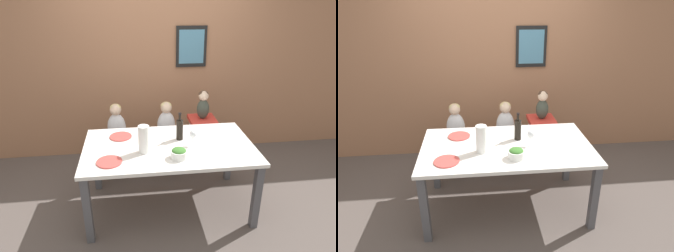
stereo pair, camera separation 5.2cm
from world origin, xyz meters
The scene contains 15 objects.
ground_plane centered at (0.00, 0.00, 0.00)m, with size 14.00×14.00×0.00m, color #564C47.
wall_back centered at (0.00, 1.35, 1.35)m, with size 10.00×0.09×2.70m.
dining_table centered at (0.00, 0.00, 0.65)m, with size 1.70×0.98×0.74m.
chair_far_left centered at (-0.55, 0.77, 0.38)m, with size 0.39×0.43×0.45m.
chair_far_center centered at (0.06, 0.77, 0.38)m, with size 0.39×0.43×0.45m.
chair_right_highchair centered at (0.53, 0.77, 0.55)m, with size 0.33×0.36×0.70m.
person_child_left centered at (-0.55, 0.77, 0.69)m, with size 0.22×0.17×0.48m.
person_child_center centered at (0.06, 0.77, 0.69)m, with size 0.22×0.17×0.48m.
person_baby_right centered at (0.53, 0.77, 0.89)m, with size 0.16×0.13×0.36m.
wine_bottle centered at (0.13, 0.13, 0.85)m, with size 0.07×0.07×0.29m.
paper_towel_roll centered at (-0.25, -0.11, 0.87)m, with size 0.10×0.10×0.27m.
wine_glass_near centered at (0.24, -0.03, 0.86)m, with size 0.07×0.07×0.17m.
salad_bowl_large centered at (0.06, -0.26, 0.79)m, with size 0.16×0.16×0.10m.
dinner_plate_front_left centered at (-0.58, -0.27, 0.74)m, with size 0.23×0.23×0.01m.
dinner_plate_back_left centered at (-0.48, 0.26, 0.74)m, with size 0.23×0.23×0.01m.
Camera 1 is at (-0.35, -2.66, 2.12)m, focal length 32.00 mm.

